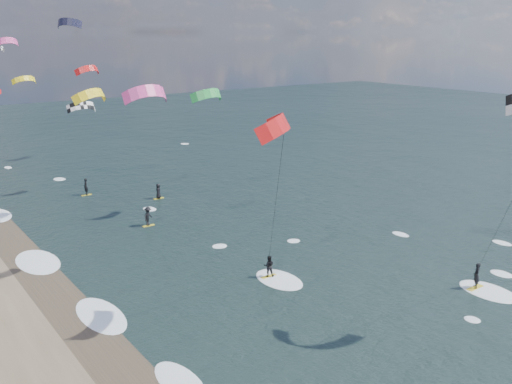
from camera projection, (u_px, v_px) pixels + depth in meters
ground at (408, 370)px, 29.39m from camera, size 260.00×260.00×0.00m
wet_sand_strip at (111, 359)px, 30.44m from camera, size 3.00×240.00×0.00m
kitesurfer_near_b at (281, 181)px, 33.81m from camera, size 6.89×9.03×13.26m
far_kitesurfers at (136, 202)px, 55.34m from camera, size 6.79×14.04×1.85m
bg_kite_field at (59, 72)px, 69.04m from camera, size 14.11×77.57×11.27m
shoreline_surf at (100, 318)px, 34.82m from camera, size 2.40×79.40×0.11m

